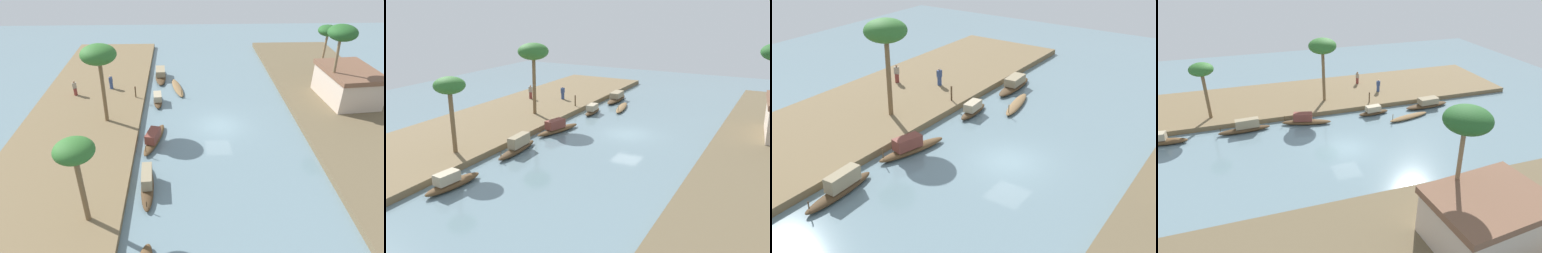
% 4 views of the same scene
% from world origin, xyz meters
% --- Properties ---
extents(river_water, '(73.26, 73.26, 0.00)m').
position_xyz_m(river_water, '(0.00, 0.00, 0.00)').
color(river_water, slate).
rests_on(river_water, ground).
extents(riverbank_left, '(47.34, 10.96, 0.51)m').
position_xyz_m(riverbank_left, '(0.00, -12.96, 0.26)').
color(riverbank_left, brown).
rests_on(riverbank_left, ground).
extents(riverbank_right, '(47.34, 10.96, 0.51)m').
position_xyz_m(riverbank_right, '(0.00, 12.96, 0.26)').
color(riverbank_right, brown).
rests_on(riverbank_right, ground).
extents(sampan_downstream_large, '(5.42, 1.54, 1.15)m').
position_xyz_m(sampan_downstream_large, '(-11.72, -6.04, 0.44)').
color(sampan_downstream_large, '#47331E').
rests_on(sampan_downstream_large, river_water).
extents(sampan_midstream, '(3.57, 1.18, 1.05)m').
position_xyz_m(sampan_midstream, '(-5.01, -6.05, 0.42)').
color(sampan_midstream, '#47331E').
rests_on(sampan_midstream, river_water).
extents(sampan_with_red_awning, '(5.10, 1.21, 1.37)m').
position_xyz_m(sampan_with_red_awning, '(8.68, -6.11, 0.52)').
color(sampan_with_red_awning, '#47331E').
rests_on(sampan_with_red_awning, river_water).
extents(sampan_open_hull, '(5.02, 1.90, 0.98)m').
position_xyz_m(sampan_open_hull, '(-8.33, -3.97, 0.18)').
color(sampan_open_hull, brown).
rests_on(sampan_open_hull, river_water).
extents(sampan_near_left_bank, '(5.20, 2.18, 1.26)m').
position_xyz_m(sampan_near_left_bank, '(2.67, -5.99, 0.47)').
color(sampan_near_left_bank, brown).
rests_on(sampan_near_left_bank, river_water).
extents(person_on_near_bank, '(0.49, 0.45, 1.57)m').
position_xyz_m(person_on_near_bank, '(-7.68, -11.32, 1.19)').
color(person_on_near_bank, '#33477A').
rests_on(person_on_near_bank, riverbank_left).
extents(person_by_mooring, '(0.46, 0.48, 1.63)m').
position_xyz_m(person_by_mooring, '(-6.13, -14.88, 1.22)').
color(person_by_mooring, brown).
rests_on(person_by_mooring, riverbank_left).
extents(mooring_post, '(0.14, 0.14, 1.22)m').
position_xyz_m(mooring_post, '(-5.38, -8.38, 1.13)').
color(mooring_post, '#4C3823').
rests_on(mooring_post, riverbank_left).
extents(palm_tree_left_near, '(3.11, 3.11, 7.30)m').
position_xyz_m(palm_tree_left_near, '(-0.53, -10.54, 6.81)').
color(palm_tree_left_near, brown).
rests_on(palm_tree_left_near, riverbank_left).
extents(palm_tree_left_far, '(2.37, 2.37, 5.92)m').
position_xyz_m(palm_tree_left_far, '(12.07, -9.59, 5.58)').
color(palm_tree_left_far, brown).
rests_on(palm_tree_left_far, riverbank_left).
extents(palm_tree_right_tall, '(2.75, 2.75, 8.01)m').
position_xyz_m(palm_tree_right_tall, '(-3.44, 11.54, 7.60)').
color(palm_tree_right_tall, '#7F6647').
rests_on(palm_tree_right_tall, riverbank_right).
extents(palm_tree_right_short, '(2.28, 2.28, 5.85)m').
position_xyz_m(palm_tree_right_short, '(-11.38, 13.53, 5.60)').
color(palm_tree_right_short, '#7F6647').
rests_on(palm_tree_right_short, riverbank_right).
extents(riverside_building, '(7.12, 5.50, 3.33)m').
position_xyz_m(riverside_building, '(-4.25, 13.59, 2.21)').
color(riverside_building, '#C6B29E').
rests_on(riverside_building, riverbank_right).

